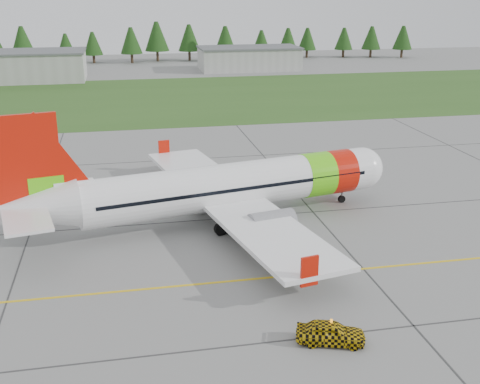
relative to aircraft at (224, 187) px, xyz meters
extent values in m
plane|color=gray|center=(-1.60, -19.51, -3.14)|extent=(320.00, 320.00, 0.00)
cylinder|color=white|center=(0.86, 0.18, 0.04)|extent=(26.93, 9.38, 4.00)
sphere|color=white|center=(13.91, 2.91, 0.04)|extent=(4.00, 4.00, 4.00)
cone|color=white|center=(-15.71, -3.29, 0.40)|extent=(7.85, 5.39, 4.00)
cube|color=black|center=(14.21, 2.98, 0.40)|extent=(2.15, 2.95, 0.57)
cylinder|color=#60DF10|center=(8.89, 1.86, 0.04)|extent=(3.45, 4.54, 4.08)
cylinder|color=red|center=(11.30, 2.37, 0.04)|extent=(3.05, 4.46, 4.08)
cube|color=white|center=(0.35, 0.07, -1.08)|extent=(12.25, 33.29, 0.37)
cube|color=red|center=(-3.99, 15.83, -0.52)|extent=(1.24, 0.43, 2.05)
cube|color=red|center=(2.69, -16.10, -0.52)|extent=(1.24, 0.43, 2.05)
cylinder|color=gray|center=(0.70, 5.91, -1.65)|extent=(4.06, 2.87, 2.15)
cylinder|color=gray|center=(3.02, -5.13, -1.65)|extent=(4.06, 2.87, 2.15)
cube|color=red|center=(-15.51, -3.25, 3.84)|extent=(4.69, 1.33, 7.80)
cube|color=#60DF10|center=(-14.41, -3.02, 1.58)|extent=(2.70, 0.97, 2.46)
cube|color=white|center=(-16.22, -3.40, 0.66)|extent=(5.63, 12.22, 0.23)
cylinder|color=slate|center=(11.90, 2.49, -2.42)|extent=(0.18, 0.18, 1.44)
cylinder|color=black|center=(11.90, 2.49, -2.79)|extent=(0.74, 0.42, 0.70)
cylinder|color=slate|center=(-1.24, 2.68, -2.16)|extent=(0.23, 0.23, 1.95)
cylinder|color=black|center=(-1.64, 2.59, -2.60)|extent=(1.14, 0.67, 1.07)
cylinder|color=slate|center=(-0.06, -2.95, -2.16)|extent=(0.23, 0.23, 1.95)
cylinder|color=black|center=(-0.46, -3.03, -2.60)|extent=(1.14, 0.67, 1.07)
imported|color=yellow|center=(2.75, -20.25, -1.13)|extent=(1.78, 1.95, 4.02)
cube|color=#30561E|center=(-1.60, 62.49, -3.12)|extent=(320.00, 50.00, 0.03)
cube|color=gold|center=(-1.60, -11.51, -3.12)|extent=(120.00, 0.25, 0.02)
cube|color=#A8A8A3|center=(-31.60, 90.49, -0.14)|extent=(32.00, 14.00, 6.00)
cube|color=#A8A8A3|center=(23.40, 98.49, -0.54)|extent=(24.00, 12.00, 5.20)
camera|label=1|loc=(-8.39, -48.97, 16.64)|focal=45.00mm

